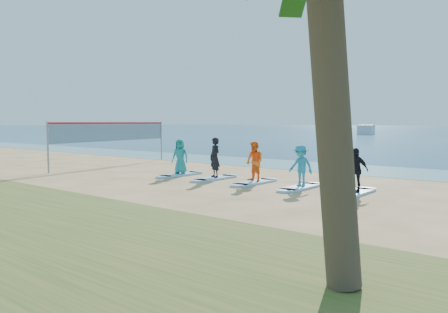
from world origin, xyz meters
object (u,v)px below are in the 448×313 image
Objects in this scene: student_0 at (180,156)px; surfboard_2 at (255,182)px; surfboard_0 at (180,175)px; surfboard_1 at (215,178)px; boat_offshore_a at (366,134)px; student_2 at (255,161)px; student_4 at (355,170)px; student_1 at (215,157)px; surfboard_4 at (355,193)px; volleyball_net at (113,132)px; student_3 at (301,166)px; surfboard_3 at (301,187)px.

student_0 is 4.27m from surfboard_2.
surfboard_2 is (4.18, 0.00, 0.00)m from surfboard_0.
boat_offshore_a is at bearing 105.87° from surfboard_1.
surfboard_1 is 1.37× the size of student_2.
student_2 is (2.09, 0.00, 0.85)m from surfboard_1.
student_4 is at bearing 13.70° from student_2.
student_1 reaches higher than surfboard_4.
student_3 is at bearing -5.07° from volleyball_net.
surfboard_0 is at bearing 175.93° from student_4.
boat_offshore_a is 4.22× the size of student_1.
student_2 is at bearing 180.00° from surfboard_3.
surfboard_2 is at bearing -18.84° from student_0.
student_3 is 1.02× the size of student_4.
surfboard_1 is 2.09m from surfboard_2.
surfboard_3 is (24.47, -71.37, 0.04)m from boat_offshore_a.
boat_offshore_a is at bearing 114.87° from student_3.
surfboard_0 is 2.28m from student_1.
surfboard_2 is 1.43× the size of student_3.
surfboard_2 is at bearing 180.00° from surfboard_4.
student_4 is (2.09, 0.00, -0.02)m from student_3.
student_2 is (4.18, 0.00, -0.00)m from student_0.
student_2 is at bearing 180.00° from surfboard_4.
student_4 is at bearing -4.36° from volleyball_net.
boat_offshore_a is at bearing 104.31° from surfboard_0.
student_4 reaches higher than surfboard_0.
student_3 is at bearing 175.93° from student_4.
surfboard_4 is (26.56, -71.37, 0.04)m from boat_offshore_a.
surfboard_1 is (20.29, -71.37, 0.04)m from boat_offshore_a.
student_1 is 1.14× the size of student_4.
surfboard_0 and surfboard_3 have the same top height.
student_3 is 2.24m from surfboard_4.
student_0 is 8.36m from student_4.
surfboard_2 is 4.18m from surfboard_4.
student_2 reaches higher than student_4.
boat_offshore_a reaches higher than surfboard_3.
student_4 is at bearing 0.00° from surfboard_2.
boat_offshore_a is at bearing 110.41° from surfboard_4.
student_2 reaches higher than surfboard_1.
surfboard_4 is (8.36, 0.00, -0.85)m from student_0.
student_0 is 4.18m from student_2.
student_0 reaches higher than surfboard_4.
volleyball_net reaches higher than student_3.
student_0 is 6.27m from student_3.
student_1 is at bearing 180.00° from surfboard_2.
surfboard_4 is (4.18, 0.00, -0.85)m from student_2.
student_3 is at bearing 0.00° from surfboard_0.
student_4 is (0.00, 0.00, 0.80)m from surfboard_4.
surfboard_4 is at bearing -18.84° from student_0.
surfboard_1 is 4.26m from student_3.
student_1 is 4.28m from surfboard_3.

